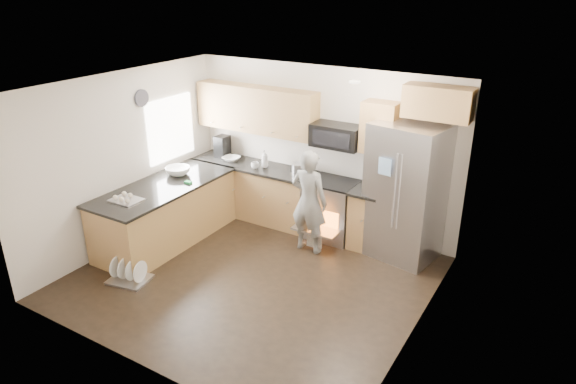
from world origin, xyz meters
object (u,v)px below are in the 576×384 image
Objects in this scene: dish_rack at (129,275)px; person at (309,202)px; refrigerator at (405,192)px; stove_range at (332,196)px.

person is at bearing 50.51° from dish_rack.
person is (-1.23, -0.58, -0.21)m from refrigerator.
dish_rack is (-2.89, -2.59, -0.91)m from refrigerator.
stove_range is 3.17m from dish_rack.
stove_range is at bearing -96.62° from person.
refrigerator is 1.38m from person.
stove_range is 1.14× the size of person.
person reaches higher than dish_rack.
stove_range is 3.03× the size of dish_rack.
stove_range is 0.59m from person.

